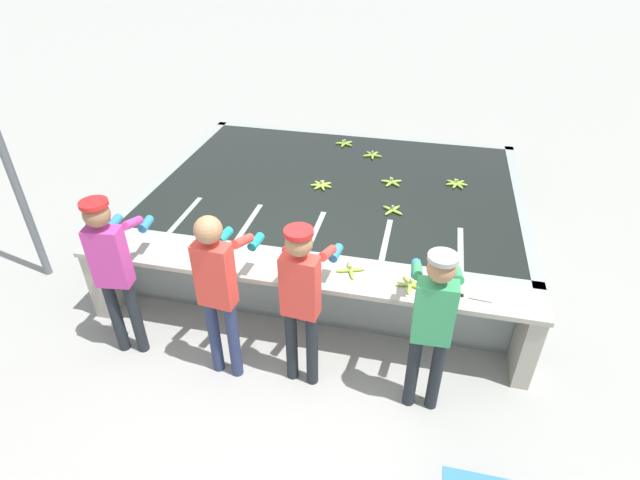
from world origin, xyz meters
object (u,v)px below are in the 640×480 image
Objects in this scene: banana_bunch_ledge_0 at (350,270)px; worker_0 at (113,264)px; knife_0 at (466,296)px; banana_bunch_floating_1 at (372,155)px; banana_bunch_ledge_1 at (411,284)px; worker_1 at (218,284)px; banana_bunch_floating_0 at (392,210)px; banana_bunch_floating_5 at (392,182)px; banana_bunch_floating_2 at (456,184)px; worker_2 at (302,293)px; support_post_left at (4,153)px; banana_bunch_floating_3 at (345,143)px; worker_3 at (433,319)px; banana_bunch_floating_4 at (321,185)px.

worker_0 is at bearing -163.94° from banana_bunch_ledge_0.
banana_bunch_ledge_0 reaches higher than knife_0.
worker_0 is at bearing -120.27° from banana_bunch_floating_1.
banana_bunch_ledge_1 is at bearing -9.08° from banana_bunch_ledge_0.
worker_1 is 2.32m from banana_bunch_floating_0.
knife_0 is at bearing -66.91° from banana_bunch_floating_5.
banana_bunch_floating_0 is 0.93× the size of banana_bunch_floating_2.
banana_bunch_floating_0 is 0.95× the size of banana_bunch_floating_1.
worker_0 is 6.14× the size of banana_bunch_floating_2.
worker_1 is 6.30× the size of banana_bunch_ledge_0.
banana_bunch_ledge_0 is (0.32, 0.60, -0.14)m from worker_2.
support_post_left reaches higher than banana_bunch_ledge_1.
worker_1 reaches higher than banana_bunch_floating_3.
worker_1 reaches higher than banana_bunch_floating_0.
banana_bunch_floating_2 is at bearing 41.01° from worker_0.
worker_3 is 6.02× the size of banana_bunch_floating_3.
banana_bunch_floating_0 and banana_bunch_floating_4 have the same top height.
banana_bunch_ledge_0 is at bearing -102.30° from banana_bunch_floating_0.
banana_bunch_floating_2 is (1.15, -0.63, -0.00)m from banana_bunch_floating_1.
worker_0 is at bearing -131.97° from banana_bunch_floating_5.
banana_bunch_floating_4 is 1.02× the size of banana_bunch_ledge_0.
banana_bunch_ledge_0 reaches higher than banana_bunch_floating_3.
banana_bunch_floating_4 is (-0.49, -1.05, -0.00)m from banana_bunch_floating_1.
banana_bunch_floating_4 and banana_bunch_floating_5 have the same top height.
worker_1 is at bearing -147.66° from banana_bunch_ledge_0.
worker_2 reaches higher than banana_bunch_ledge_0.
banana_bunch_ledge_1 is (1.24, -1.76, 0.00)m from banana_bunch_floating_4.
worker_1 reaches higher than knife_0.
worker_3 is 1.95m from banana_bunch_floating_0.
banana_bunch_ledge_1 is (2.69, 0.52, -0.16)m from worker_0.
worker_1 is 1.73m from banana_bunch_ledge_1.
knife_0 is (0.89, -2.08, -0.01)m from banana_bunch_floating_5.
knife_0 is (0.09, -2.22, -0.01)m from banana_bunch_floating_2.
banana_bunch_floating_1 is at bearing 87.36° from worker_2.
support_post_left is (-4.80, -1.81, 0.71)m from banana_bunch_floating_2.
banana_bunch_floating_3 is at bearing 101.63° from banana_bunch_ledge_0.
banana_bunch_floating_0 is 0.74× the size of knife_0.
banana_bunch_ledge_1 is 0.09× the size of support_post_left.
worker_3 reaches higher than banana_bunch_floating_5.
worker_2 reaches higher than banana_bunch_floating_5.
banana_bunch_floating_1 reaches higher than knife_0.
banana_bunch_floating_5 is at bearing 78.73° from worker_2.
banana_bunch_ledge_0 reaches higher than banana_bunch_floating_0.
banana_bunch_floating_4 is 0.80× the size of knife_0.
banana_bunch_ledge_0 is (-0.27, -1.24, 0.00)m from banana_bunch_floating_0.
worker_0 is 3.85m from banana_bunch_floating_1.
banana_bunch_floating_0 is 0.71m from banana_bunch_floating_5.
banana_bunch_floating_2 is 0.81m from banana_bunch_floating_5.
banana_bunch_floating_0 is at bearing 120.28° from knife_0.
worker_3 reaches higher than banana_bunch_floating_2.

